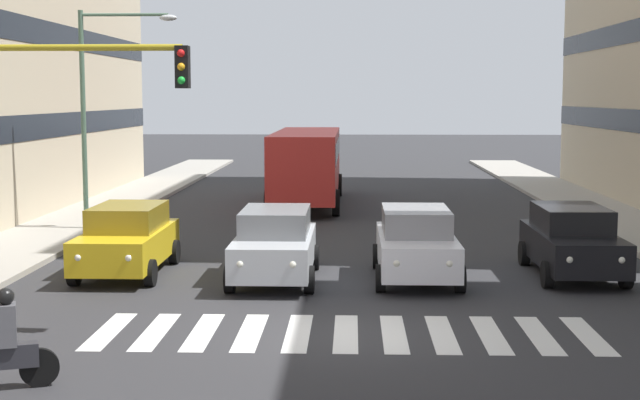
{
  "coord_description": "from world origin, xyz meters",
  "views": [
    {
      "loc": [
        -0.11,
        16.8,
        4.43
      ],
      "look_at": [
        0.7,
        -6.04,
        1.83
      ],
      "focal_mm": 51.4,
      "sensor_mm": 36.0,
      "label": 1
    }
  ],
  "objects_px": {
    "car_0": "(572,240)",
    "traffic_light_gantry": "(9,134)",
    "car_3": "(127,239)",
    "car_1": "(416,243)",
    "motorcycle_with_rider": "(3,348)",
    "bus_behind_traffic": "(307,159)",
    "street_lamp_right": "(99,95)",
    "car_2": "(275,244)"
  },
  "relations": [
    {
      "from": "car_0",
      "to": "traffic_light_gantry",
      "type": "xyz_separation_m",
      "value": [
        11.72,
        6.02,
        2.85
      ]
    },
    {
      "from": "car_3",
      "to": "car_1",
      "type": "bearing_deg",
      "value": 176.4
    },
    {
      "from": "car_0",
      "to": "motorcycle_with_rider",
      "type": "height_order",
      "value": "car_0"
    },
    {
      "from": "car_0",
      "to": "car_3",
      "type": "bearing_deg",
      "value": 0.69
    },
    {
      "from": "car_0",
      "to": "traffic_light_gantry",
      "type": "distance_m",
      "value": 13.48
    },
    {
      "from": "car_0",
      "to": "traffic_light_gantry",
      "type": "relative_size",
      "value": 0.81
    },
    {
      "from": "motorcycle_with_rider",
      "to": "traffic_light_gantry",
      "type": "distance_m",
      "value": 4.59
    },
    {
      "from": "bus_behind_traffic",
      "to": "street_lamp_right",
      "type": "relative_size",
      "value": 1.5
    },
    {
      "from": "car_1",
      "to": "street_lamp_right",
      "type": "xyz_separation_m",
      "value": [
        9.71,
        -7.4,
        3.59
      ]
    },
    {
      "from": "bus_behind_traffic",
      "to": "car_3",
      "type": "bearing_deg",
      "value": 75.9
    },
    {
      "from": "car_3",
      "to": "bus_behind_traffic",
      "type": "relative_size",
      "value": 0.42
    },
    {
      "from": "car_1",
      "to": "street_lamp_right",
      "type": "height_order",
      "value": "street_lamp_right"
    },
    {
      "from": "car_2",
      "to": "motorcycle_with_rider",
      "type": "height_order",
      "value": "car_2"
    },
    {
      "from": "car_0",
      "to": "street_lamp_right",
      "type": "relative_size",
      "value": 0.63
    },
    {
      "from": "car_3",
      "to": "traffic_light_gantry",
      "type": "distance_m",
      "value": 6.58
    },
    {
      "from": "car_3",
      "to": "motorcycle_with_rider",
      "type": "distance_m",
      "value": 9.14
    },
    {
      "from": "car_0",
      "to": "traffic_light_gantry",
      "type": "height_order",
      "value": "traffic_light_gantry"
    },
    {
      "from": "car_3",
      "to": "street_lamp_right",
      "type": "xyz_separation_m",
      "value": [
        2.54,
        -6.95,
        3.59
      ]
    },
    {
      "from": "car_1",
      "to": "bus_behind_traffic",
      "type": "relative_size",
      "value": 0.42
    },
    {
      "from": "traffic_light_gantry",
      "to": "street_lamp_right",
      "type": "relative_size",
      "value": 0.78
    },
    {
      "from": "car_0",
      "to": "street_lamp_right",
      "type": "xyz_separation_m",
      "value": [
        13.59,
        -6.82,
        3.59
      ]
    },
    {
      "from": "car_0",
      "to": "motorcycle_with_rider",
      "type": "xyz_separation_m",
      "value": [
        10.7,
        9.26,
        -0.24
      ]
    },
    {
      "from": "street_lamp_right",
      "to": "car_2",
      "type": "bearing_deg",
      "value": 129.59
    },
    {
      "from": "bus_behind_traffic",
      "to": "car_1",
      "type": "bearing_deg",
      "value": 102.46
    },
    {
      "from": "street_lamp_right",
      "to": "car_0",
      "type": "bearing_deg",
      "value": 153.37
    },
    {
      "from": "car_0",
      "to": "street_lamp_right",
      "type": "height_order",
      "value": "street_lamp_right"
    },
    {
      "from": "motorcycle_with_rider",
      "to": "street_lamp_right",
      "type": "distance_m",
      "value": 16.78
    },
    {
      "from": "bus_behind_traffic",
      "to": "motorcycle_with_rider",
      "type": "distance_m",
      "value": 24.37
    },
    {
      "from": "car_1",
      "to": "street_lamp_right",
      "type": "relative_size",
      "value": 0.63
    },
    {
      "from": "car_3",
      "to": "street_lamp_right",
      "type": "bearing_deg",
      "value": -69.93
    },
    {
      "from": "car_0",
      "to": "traffic_light_gantry",
      "type": "bearing_deg",
      "value": 27.21
    },
    {
      "from": "car_1",
      "to": "car_2",
      "type": "height_order",
      "value": "same"
    },
    {
      "from": "motorcycle_with_rider",
      "to": "street_lamp_right",
      "type": "relative_size",
      "value": 0.23
    },
    {
      "from": "car_3",
      "to": "car_0",
      "type": "bearing_deg",
      "value": -179.31
    },
    {
      "from": "bus_behind_traffic",
      "to": "traffic_light_gantry",
      "type": "height_order",
      "value": "traffic_light_gantry"
    },
    {
      "from": "car_2",
      "to": "bus_behind_traffic",
      "type": "xyz_separation_m",
      "value": [
        -0.0,
        -15.64,
        0.97
      ]
    },
    {
      "from": "car_2",
      "to": "car_3",
      "type": "relative_size",
      "value": 1.0
    },
    {
      "from": "car_1",
      "to": "bus_behind_traffic",
      "type": "bearing_deg",
      "value": -77.54
    },
    {
      "from": "car_3",
      "to": "street_lamp_right",
      "type": "relative_size",
      "value": 0.63
    },
    {
      "from": "car_2",
      "to": "bus_behind_traffic",
      "type": "distance_m",
      "value": 15.67
    },
    {
      "from": "car_1",
      "to": "bus_behind_traffic",
      "type": "distance_m",
      "value": 15.82
    },
    {
      "from": "motorcycle_with_rider",
      "to": "car_0",
      "type": "bearing_deg",
      "value": -139.11
    }
  ]
}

